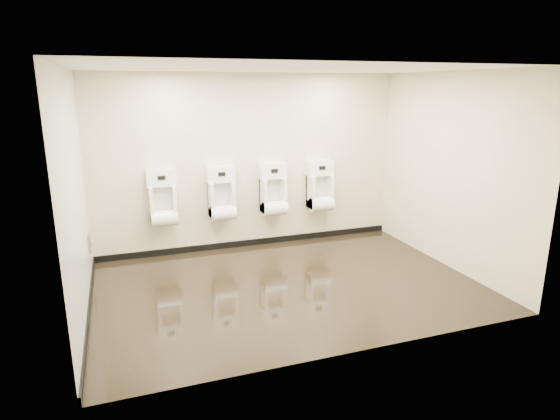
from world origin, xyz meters
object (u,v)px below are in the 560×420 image
Objects in this scene: urinal_2 at (273,193)px; urinal_3 at (320,189)px; access_panel at (89,243)px; urinal_0 at (163,202)px; urinal_1 at (222,197)px.

urinal_3 is at bearing 0.00° from urinal_2.
urinal_3 is (3.65, 0.40, 0.40)m from access_panel.
urinal_2 is at bearing 0.00° from urinal_0.
urinal_0 and urinal_2 have the same top height.
access_panel is at bearing -171.89° from urinal_2.
urinal_3 is (0.83, 0.00, 0.00)m from urinal_2.
access_panel is 0.30× the size of urinal_2.
urinal_0 is at bearing 20.84° from access_panel.
access_panel is 2.88m from urinal_2.
access_panel is 0.30× the size of urinal_1.
urinal_1 is 0.86m from urinal_2.
urinal_2 is (1.76, 0.00, 0.00)m from urinal_0.
urinal_0 is 1.00× the size of urinal_1.
urinal_1 and urinal_2 have the same top height.
urinal_0 is 0.91m from urinal_1.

